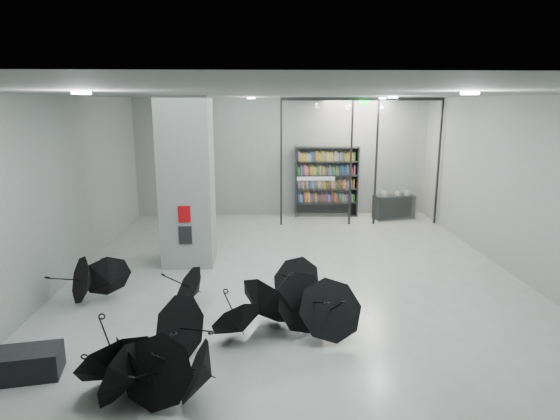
{
  "coord_description": "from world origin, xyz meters",
  "views": [
    {
      "loc": [
        -0.74,
        -9.27,
        3.86
      ],
      "look_at": [
        -0.3,
        1.5,
        1.4
      ],
      "focal_mm": 30.45,
      "sensor_mm": 36.0,
      "label": 1
    }
  ],
  "objects_px": {
    "column": "(187,182)",
    "bench": "(14,365)",
    "umbrella_cluster": "(208,326)",
    "shop_counter": "(394,207)",
    "bookshelf": "(327,182)"
  },
  "relations": [
    {
      "from": "column",
      "to": "bench",
      "type": "xyz_separation_m",
      "value": [
        -1.78,
        -5.02,
        -1.8
      ]
    },
    {
      "from": "column",
      "to": "umbrella_cluster",
      "type": "relative_size",
      "value": 0.69
    },
    {
      "from": "shop_counter",
      "to": "umbrella_cluster",
      "type": "height_order",
      "value": "umbrella_cluster"
    },
    {
      "from": "bench",
      "to": "umbrella_cluster",
      "type": "xyz_separation_m",
      "value": [
        2.66,
        0.88,
        0.11
      ]
    },
    {
      "from": "bench",
      "to": "bookshelf",
      "type": "distance_m",
      "value": 11.41
    },
    {
      "from": "bench",
      "to": "shop_counter",
      "type": "bearing_deg",
      "value": 38.52
    },
    {
      "from": "bench",
      "to": "bookshelf",
      "type": "relative_size",
      "value": 0.53
    },
    {
      "from": "bookshelf",
      "to": "umbrella_cluster",
      "type": "xyz_separation_m",
      "value": [
        -3.14,
        -8.89,
        -0.88
      ]
    },
    {
      "from": "umbrella_cluster",
      "to": "bench",
      "type": "bearing_deg",
      "value": -161.75
    },
    {
      "from": "bookshelf",
      "to": "shop_counter",
      "type": "distance_m",
      "value": 2.42
    },
    {
      "from": "bench",
      "to": "umbrella_cluster",
      "type": "distance_m",
      "value": 2.81
    },
    {
      "from": "shop_counter",
      "to": "umbrella_cluster",
      "type": "bearing_deg",
      "value": -137.56
    },
    {
      "from": "column",
      "to": "bench",
      "type": "distance_m",
      "value": 5.62
    },
    {
      "from": "shop_counter",
      "to": "bookshelf",
      "type": "bearing_deg",
      "value": 150.92
    },
    {
      "from": "shop_counter",
      "to": "umbrella_cluster",
      "type": "relative_size",
      "value": 0.23
    }
  ]
}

